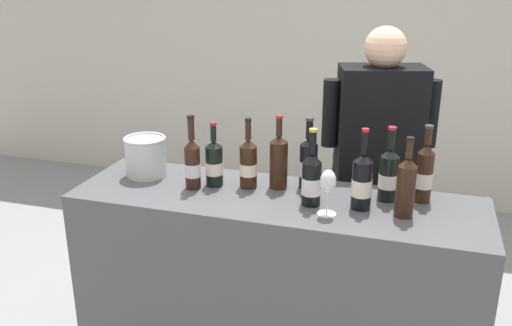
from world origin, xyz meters
TOP-DOWN VIEW (x-y plane):
  - wall_back at (0.00, 2.60)m, footprint 8.00×0.10m
  - counter at (0.00, 0.00)m, footprint 1.82×0.54m
  - wine_bottle_0 at (0.47, 0.12)m, footprint 0.08×0.08m
  - wine_bottle_1 at (0.16, -0.03)m, footprint 0.08×0.08m
  - wine_bottle_2 at (0.61, 0.14)m, footprint 0.07×0.07m
  - wine_bottle_3 at (0.37, -0.01)m, footprint 0.09×0.09m
  - wine_bottle_4 at (-0.39, -0.01)m, footprint 0.07×0.07m
  - wine_bottle_5 at (0.11, 0.16)m, footprint 0.08×0.08m
  - wine_bottle_6 at (-0.31, 0.06)m, footprint 0.08×0.08m
  - wine_bottle_7 at (-0.15, 0.08)m, footprint 0.08×0.08m
  - wine_bottle_8 at (0.55, -0.03)m, footprint 0.08×0.08m
  - wine_bottle_9 at (-0.02, 0.12)m, footprint 0.08×0.08m
  - wine_glass at (0.25, -0.11)m, footprint 0.08×0.08m
  - ice_bucket at (-0.67, 0.08)m, footprint 0.20×0.20m
  - person_server at (0.38, 0.55)m, footprint 0.56×0.34m
  - potted_shrub at (0.36, 0.88)m, footprint 0.52×0.55m

SIDE VIEW (x-z plane):
  - counter at x=0.00m, z-range 0.00..1.02m
  - potted_shrub at x=0.36m, z-range 0.17..1.31m
  - person_server at x=0.38m, z-range -0.02..1.70m
  - ice_bucket at x=-0.67m, z-range 1.02..1.21m
  - wine_bottle_6 at x=-0.31m, z-range 0.98..1.28m
  - wine_bottle_7 at x=-0.15m, z-range 0.97..1.30m
  - wine_bottle_1 at x=0.16m, z-range 0.97..1.30m
  - wine_bottle_0 at x=0.47m, z-range 0.97..1.30m
  - wine_bottle_5 at x=0.11m, z-range 0.97..1.30m
  - wine_bottle_3 at x=0.37m, z-range 0.97..1.31m
  - wine_bottle_4 at x=-0.39m, z-range 0.97..1.31m
  - wine_bottle_9 at x=-0.02m, z-range 0.98..1.32m
  - wine_bottle_2 at x=0.61m, z-range 0.98..1.32m
  - wine_bottle_8 at x=0.55m, z-range 0.98..1.32m
  - wine_glass at x=0.25m, z-range 1.06..1.25m
  - wall_back at x=0.00m, z-range 0.00..2.80m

